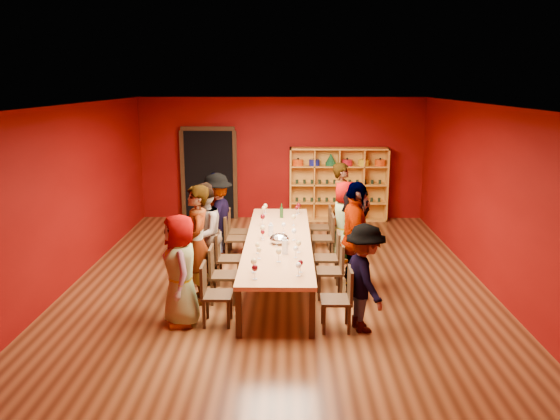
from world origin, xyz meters
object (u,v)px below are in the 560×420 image
object	(u,v)px
chair_person_left_1	(219,271)
person_left_3	(217,217)
person_left_1	(197,245)
person_right_1	(355,241)
person_right_0	(365,278)
chair_person_right_1	(335,267)
chair_person_left_3	(232,235)
shelving_unit	(338,181)
person_left_4	(216,213)
spittoon_bowl	(279,239)
wine_bottle	(282,212)
chair_person_left_2	(225,255)
person_right_2	(355,236)
person_right_3	(344,221)
chair_person_right_4	(324,225)
chair_person_right_0	(342,296)
tasting_table	(278,242)
person_left_0	(180,270)
chair_person_right_2	(332,255)
chair_person_right_3	(327,235)
chair_person_left_0	(211,291)
chair_person_left_4	(234,229)
person_left_2	(203,234)
person_right_4	(342,206)

from	to	relation	value
chair_person_left_1	person_left_3	size ratio (longest dim) A/B	0.52
person_left_1	person_right_1	distance (m)	2.46
person_right_0	chair_person_right_1	world-z (taller)	person_right_0
chair_person_left_3	chair_person_left_1	bearing A→B (deg)	-90.00
person_left_1	chair_person_right_1	xyz separation A→B (m)	(2.14, 0.22, -0.43)
shelving_unit	person_left_4	bearing A→B (deg)	-134.12
spittoon_bowl	wine_bottle	size ratio (longest dim) A/B	1.17
chair_person_right_1	person_right_0	bearing A→B (deg)	-75.56
chair_person_left_2	person_right_0	size ratio (longest dim) A/B	0.59
person_right_2	spittoon_bowl	size ratio (longest dim) A/B	4.98
chair_person_left_1	person_right_3	size ratio (longest dim) A/B	0.58
person_left_3	chair_person_right_1	size ratio (longest dim) A/B	1.91
person_left_3	chair_person_right_4	xyz separation A→B (m)	(2.10, 0.84, -0.35)
person_right_1	person_right_2	xyz separation A→B (m)	(0.09, 0.66, -0.11)
person_left_1	chair_person_right_0	xyz separation A→B (m)	(2.14, -0.96, -0.43)
tasting_table	wine_bottle	world-z (taller)	wine_bottle
spittoon_bowl	person_left_0	bearing A→B (deg)	-132.61
chair_person_right_1	chair_person_right_4	world-z (taller)	same
tasting_table	person_left_1	size ratio (longest dim) A/B	2.43
chair_person_right_2	chair_person_right_3	distance (m)	1.20
chair_person_right_2	shelving_unit	bearing A→B (deg)	83.66
person_right_0	chair_person_right_1	xyz separation A→B (m)	(-0.30, 1.17, -0.26)
chair_person_left_0	person_left_0	world-z (taller)	person_left_0
person_left_3	chair_person_left_4	xyz separation A→B (m)	(0.28, 0.48, -0.35)
person_left_2	spittoon_bowl	size ratio (longest dim) A/B	5.25
chair_person_left_4	person_right_0	xyz separation A→B (m)	(2.12, -3.46, 0.26)
tasting_table	person_right_2	world-z (taller)	person_right_2
person_left_2	person_left_0	bearing A→B (deg)	5.61
chair_person_left_0	person_right_0	size ratio (longest dim) A/B	0.59
shelving_unit	chair_person_right_0	size ratio (longest dim) A/B	2.70
person_left_2	chair_person_right_1	xyz separation A→B (m)	(2.18, -0.59, -0.37)
chair_person_left_4	chair_person_right_1	xyz separation A→B (m)	(1.82, -2.29, 0.00)
person_left_0	chair_person_right_0	xyz separation A→B (m)	(2.25, -0.15, -0.30)
chair_person_left_3	spittoon_bowl	xyz separation A→B (m)	(0.93, -1.36, 0.33)
person_right_2	wine_bottle	bearing A→B (deg)	40.97
person_left_3	person_right_1	size ratio (longest dim) A/B	0.90
person_right_0	chair_person_right_1	distance (m)	1.24
person_right_3	chair_person_right_1	bearing A→B (deg)	149.54
chair_person_left_0	person_right_4	distance (m)	4.29
tasting_table	chair_person_right_3	distance (m)	1.47
chair_person_right_0	person_left_2	bearing A→B (deg)	140.98
person_left_2	chair_person_right_0	size ratio (longest dim) A/B	1.95
chair_person_left_3	person_right_1	xyz separation A→B (m)	(2.12, -1.82, 0.44)
person_right_0	spittoon_bowl	bearing A→B (deg)	21.80
chair_person_left_0	person_right_1	world-z (taller)	person_right_1
chair_person_left_1	chair_person_left_4	size ratio (longest dim) A/B	1.00
person_right_2	person_left_0	bearing A→B (deg)	124.22
person_left_3	chair_person_right_3	size ratio (longest dim) A/B	1.91
chair_person_left_3	chair_person_right_0	bearing A→B (deg)	-58.65
chair_person_right_1	person_right_1	bearing A→B (deg)	-0.00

